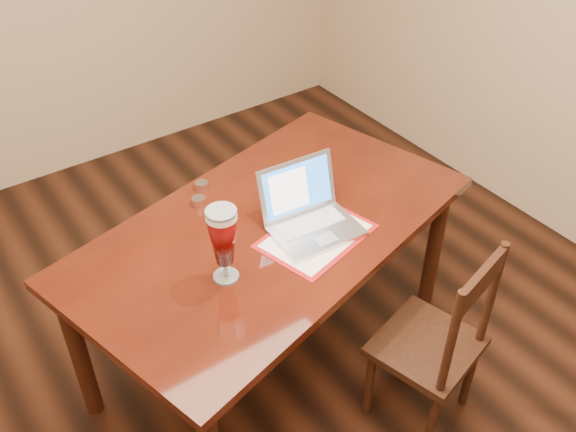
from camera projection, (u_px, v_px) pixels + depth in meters
ground at (258, 415)px, 2.96m from camera, size 5.00×5.00×0.00m
room_shell at (241, 57)px, 1.87m from camera, size 4.51×5.01×2.71m
dining_table at (270, 242)px, 2.79m from camera, size 1.95×1.40×1.15m
dining_chair at (435, 345)px, 2.69m from camera, size 0.50×0.49×0.98m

